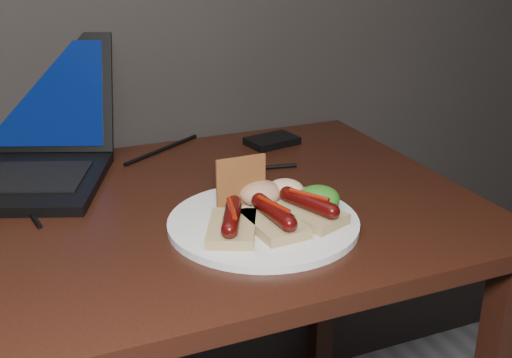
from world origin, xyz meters
name	(u,v)px	position (x,y,z in m)	size (l,w,h in m)	color
desk	(67,276)	(0.00, 1.38, 0.66)	(1.40, 0.70, 0.75)	black
laptop	(7,149)	(-0.06, 1.65, 0.80)	(0.47, 0.47, 0.25)	black
hard_drive	(272,141)	(0.48, 1.62, 0.76)	(0.11, 0.07, 0.02)	black
desk_cables	(71,189)	(0.03, 1.53, 0.75)	(0.89, 0.38, 0.01)	black
plate	(263,223)	(0.30, 1.26, 0.76)	(0.30, 0.30, 0.01)	silver
bread_sausage_left	(232,223)	(0.23, 1.23, 0.78)	(0.11, 0.13, 0.04)	tan
bread_sausage_center	(273,219)	(0.30, 1.22, 0.78)	(0.08, 0.12, 0.04)	tan
bread_sausage_right	(309,209)	(0.36, 1.23, 0.78)	(0.11, 0.13, 0.04)	tan
crispbread	(241,181)	(0.29, 1.33, 0.80)	(0.09, 0.01, 0.09)	#A55E2D
salad_greens	(319,198)	(0.40, 1.26, 0.78)	(0.07, 0.07, 0.04)	#195B12
salsa_mound	(260,193)	(0.32, 1.32, 0.78)	(0.07, 0.07, 0.04)	maroon
coleslaw_mound	(285,190)	(0.36, 1.32, 0.78)	(0.06, 0.06, 0.04)	white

